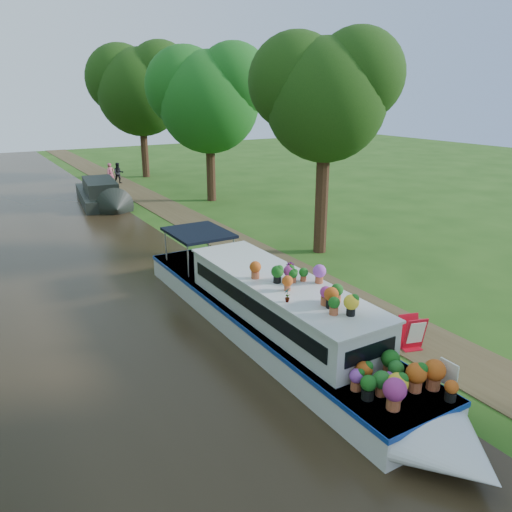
# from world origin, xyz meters

# --- Properties ---
(ground) EXTENTS (100.00, 100.00, 0.00)m
(ground) POSITION_xyz_m (0.00, 0.00, 0.00)
(ground) COLOR #214812
(ground) RESTS_ON ground
(canal_water) EXTENTS (10.00, 100.00, 0.02)m
(canal_water) POSITION_xyz_m (-6.00, 0.00, 0.01)
(canal_water) COLOR black
(canal_water) RESTS_ON ground
(towpath) EXTENTS (2.20, 100.00, 0.03)m
(towpath) POSITION_xyz_m (1.20, 0.00, 0.01)
(towpath) COLOR #42361E
(towpath) RESTS_ON ground
(plant_boat) EXTENTS (2.29, 13.52, 2.30)m
(plant_boat) POSITION_xyz_m (-2.25, -3.00, 0.85)
(plant_boat) COLOR silver
(plant_boat) RESTS_ON canal_water
(tree_near_overhang) EXTENTS (5.52, 5.28, 8.99)m
(tree_near_overhang) POSITION_xyz_m (3.79, 3.06, 6.60)
(tree_near_overhang) COLOR black
(tree_near_overhang) RESTS_ON ground
(tree_near_mid) EXTENTS (6.90, 6.60, 9.40)m
(tree_near_mid) POSITION_xyz_m (4.48, 15.08, 6.44)
(tree_near_mid) COLOR black
(tree_near_mid) RESTS_ON ground
(tree_near_far) EXTENTS (7.59, 7.26, 10.30)m
(tree_near_far) POSITION_xyz_m (3.98, 26.09, 7.05)
(tree_near_far) COLOR black
(tree_near_far) RESTS_ON ground
(second_boat) EXTENTS (3.04, 7.88, 1.48)m
(second_boat) POSITION_xyz_m (-1.80, 17.56, 0.60)
(second_boat) COLOR black
(second_boat) RESTS_ON canal_water
(sandwich_board) EXTENTS (0.62, 0.61, 0.92)m
(sandwich_board) POSITION_xyz_m (0.59, -5.11, 0.45)
(sandwich_board) COLOR red
(sandwich_board) RESTS_ON towpath
(pedestrian_pink) EXTENTS (0.64, 0.49, 1.58)m
(pedestrian_pink) POSITION_xyz_m (0.54, 23.73, 0.82)
(pedestrian_pink) COLOR #C3507E
(pedestrian_pink) RESTS_ON towpath
(pedestrian_dark) EXTENTS (0.83, 0.69, 1.54)m
(pedestrian_dark) POSITION_xyz_m (1.19, 23.95, 0.80)
(pedestrian_dark) COLOR black
(pedestrian_dark) RESTS_ON towpath
(verge_plant) EXTENTS (0.52, 0.49, 0.45)m
(verge_plant) POSITION_xyz_m (-0.60, -0.42, 0.23)
(verge_plant) COLOR #21631D
(verge_plant) RESTS_ON ground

